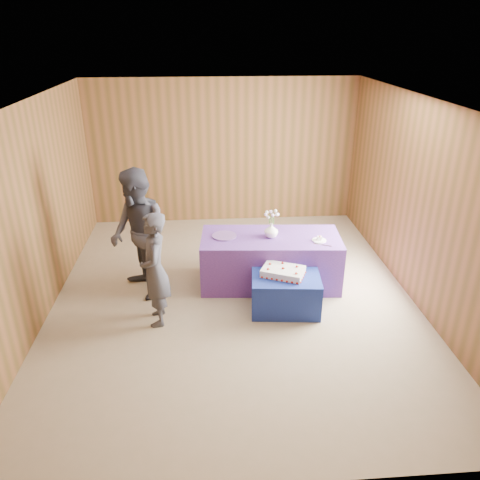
{
  "coord_description": "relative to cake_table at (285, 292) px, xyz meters",
  "views": [
    {
      "loc": [
        -0.35,
        -5.67,
        3.5
      ],
      "look_at": [
        0.1,
        0.1,
        0.85
      ],
      "focal_mm": 35.0,
      "sensor_mm": 36.0,
      "label": 1
    }
  ],
  "objects": [
    {
      "name": "guest_right",
      "position": [
        -1.96,
        0.55,
        0.66
      ],
      "size": [
        1.03,
        1.11,
        1.83
      ],
      "primitive_type": "imported",
      "rotation": [
        0.0,
        0.0,
        -1.09
      ],
      "color": "#363640",
      "rests_on": "ground"
    },
    {
      "name": "vase",
      "position": [
        -0.11,
        0.7,
        0.6
      ],
      "size": [
        0.27,
        0.27,
        0.21
      ],
      "primitive_type": "imported",
      "rotation": [
        0.0,
        0.0,
        -0.48
      ],
      "color": "white",
      "rests_on": "serving_table"
    },
    {
      "name": "serving_table",
      "position": [
        -0.11,
        0.71,
        0.12
      ],
      "size": [
        2.06,
        1.04,
        0.75
      ],
      "primitive_type": "cube",
      "rotation": [
        0.0,
        0.0,
        -0.07
      ],
      "color": "#6C3593",
      "rests_on": "ground"
    },
    {
      "name": "room_shell",
      "position": [
        -0.68,
        0.31,
        1.55
      ],
      "size": [
        5.04,
        6.04,
        2.72
      ],
      "color": "brown",
      "rests_on": "ground"
    },
    {
      "name": "sheet_cake",
      "position": [
        -0.04,
        0.02,
        0.3
      ],
      "size": [
        0.66,
        0.57,
        0.13
      ],
      "rotation": [
        0.0,
        0.0,
        -0.42
      ],
      "color": "silver",
      "rests_on": "cake_table"
    },
    {
      "name": "cake_slice",
      "position": [
        0.55,
        0.52,
        0.54
      ],
      "size": [
        0.07,
        0.06,
        0.08
      ],
      "rotation": [
        0.0,
        0.0,
        -0.04
      ],
      "color": "silver",
      "rests_on": "plate"
    },
    {
      "name": "flower_spray",
      "position": [
        -0.11,
        0.7,
        0.85
      ],
      "size": [
        0.22,
        0.22,
        0.17
      ],
      "color": "#3C6C2B",
      "rests_on": "vase"
    },
    {
      "name": "ground",
      "position": [
        -0.68,
        0.31,
        -0.25
      ],
      "size": [
        6.0,
        6.0,
        0.0
      ],
      "primitive_type": "plane",
      "color": "gray",
      "rests_on": "ground"
    },
    {
      "name": "platter",
      "position": [
        -0.78,
        0.77,
        0.51
      ],
      "size": [
        0.43,
        0.43,
        0.02
      ],
      "primitive_type": "cylinder",
      "rotation": [
        0.0,
        0.0,
        0.26
      ],
      "color": "#68458B",
      "rests_on": "serving_table"
    },
    {
      "name": "plate",
      "position": [
        0.55,
        0.52,
        0.51
      ],
      "size": [
        0.23,
        0.23,
        0.01
      ],
      "primitive_type": "cylinder",
      "rotation": [
        0.0,
        0.0,
        0.2
      ],
      "color": "white",
      "rests_on": "serving_table"
    },
    {
      "name": "knife",
      "position": [
        0.56,
        0.38,
        0.5
      ],
      "size": [
        0.24,
        0.14,
        0.0
      ],
      "primitive_type": "cube",
      "rotation": [
        0.0,
        0.0,
        -0.49
      ],
      "color": "silver",
      "rests_on": "serving_table"
    },
    {
      "name": "cake_table",
      "position": [
        0.0,
        0.0,
        0.0
      ],
      "size": [
        0.96,
        0.78,
        0.5
      ],
      "primitive_type": "cube",
      "rotation": [
        0.0,
        0.0,
        -0.1
      ],
      "color": "#1B2F99",
      "rests_on": "ground"
    },
    {
      "name": "guest_left",
      "position": [
        -1.69,
        -0.18,
        0.5
      ],
      "size": [
        0.41,
        0.58,
        1.5
      ],
      "primitive_type": "imported",
      "rotation": [
        0.0,
        0.0,
        -1.48
      ],
      "color": "#363740",
      "rests_on": "ground"
    }
  ]
}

